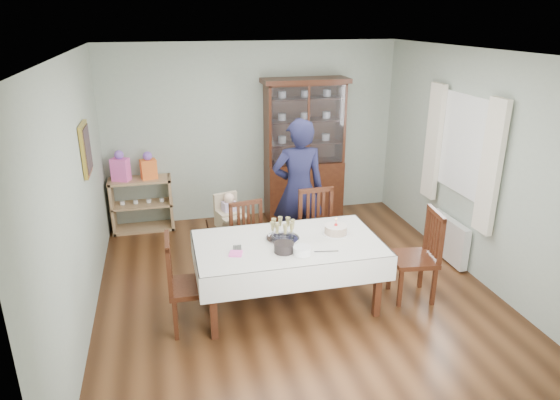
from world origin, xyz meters
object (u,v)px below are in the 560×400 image
object	(u,v)px
chair_far_right	(320,249)
gift_bag_orange	(148,167)
chair_far_left	(252,259)
chair_end_right	(413,272)
china_cabinet	(304,148)
high_chair	(230,235)
birthday_cake	(336,230)
sideboard	(142,204)
chair_end_left	(191,301)
champagne_tray	(283,234)
dining_table	(288,273)
woman	(298,190)
gift_bag_pink	(120,167)

from	to	relation	value
chair_far_right	gift_bag_orange	xyz separation A→B (m)	(-2.02, 1.89, 0.67)
chair_far_left	chair_end_right	xyz separation A→B (m)	(1.72, -0.80, 0.02)
chair_far_right	chair_far_left	bearing A→B (deg)	178.05
china_cabinet	chair_far_right	distance (m)	2.08
chair_far_right	gift_bag_orange	distance (m)	2.85
high_chair	birthday_cake	world-z (taller)	birthday_cake
chair_far_left	sideboard	bearing A→B (deg)	115.16
sideboard	birthday_cake	bearing A→B (deg)	-48.77
chair_end_right	chair_end_left	bearing A→B (deg)	-82.18
champagne_tray	dining_table	bearing A→B (deg)	-64.33
chair_far_left	woman	size ratio (longest dim) A/B	0.52
gift_bag_orange	chair_end_left	bearing A→B (deg)	-82.13
chair_far_right	woman	bearing A→B (deg)	103.02
woman	champagne_tray	xyz separation A→B (m)	(-0.47, -1.06, -0.10)
birthday_cake	champagne_tray	bearing A→B (deg)	179.07
chair_far_right	chair_end_right	size ratio (longest dim) A/B	1.00
high_chair	gift_bag_orange	size ratio (longest dim) A/B	2.34
dining_table	chair_far_left	xyz separation A→B (m)	(-0.29, 0.62, -0.10)
chair_end_left	woman	distance (m)	2.11
chair_far_left	high_chair	xyz separation A→B (m)	(-0.17, 0.56, 0.08)
chair_far_right	gift_bag_pink	distance (m)	3.14
sideboard	high_chair	size ratio (longest dim) A/B	0.94
gift_bag_pink	champagne_tray	bearing A→B (deg)	-53.51
dining_table	chair_far_right	distance (m)	0.85
china_cabinet	birthday_cake	xyz separation A→B (m)	(-0.34, -2.44, -0.31)
chair_end_right	high_chair	xyz separation A→B (m)	(-1.89, 1.36, 0.06)
birthday_cake	gift_bag_pink	bearing A→B (deg)	134.56
chair_far_right	woman	size ratio (longest dim) A/B	0.56
woman	gift_bag_pink	bearing A→B (deg)	-28.29
chair_far_right	high_chair	xyz separation A→B (m)	(-1.04, 0.55, 0.06)
high_chair	champagne_tray	world-z (taller)	champagne_tray
woman	china_cabinet	bearing A→B (deg)	-106.46
chair_end_left	chair_end_right	bearing A→B (deg)	-88.75
china_cabinet	birthday_cake	distance (m)	2.48
dining_table	high_chair	size ratio (longest dim) A/B	2.10
sideboard	chair_far_left	bearing A→B (deg)	-55.86
chair_far_right	chair_end_right	world-z (taller)	chair_far_right
woman	champagne_tray	distance (m)	1.17
birthday_cake	high_chair	bearing A→B (deg)	133.17
dining_table	chair_end_left	distance (m)	1.09
sideboard	woman	world-z (taller)	woman
champagne_tray	chair_far_left	bearing A→B (deg)	115.22
dining_table	chair_end_left	size ratio (longest dim) A/B	1.96
gift_bag_pink	gift_bag_orange	bearing A→B (deg)	0.00
china_cabinet	birthday_cake	world-z (taller)	china_cabinet
gift_bag_orange	woman	bearing A→B (deg)	-36.06
china_cabinet	champagne_tray	world-z (taller)	china_cabinet
china_cabinet	gift_bag_orange	bearing A→B (deg)	179.96
birthday_cake	chair_far_right	bearing A→B (deg)	88.77
woman	champagne_tray	size ratio (longest dim) A/B	5.06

